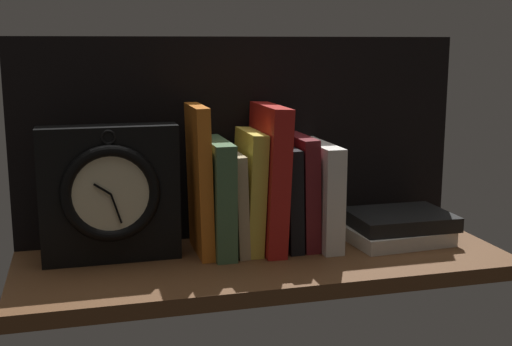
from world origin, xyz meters
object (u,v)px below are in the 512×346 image
Objects in this scene: book_green_romantic at (218,196)px; book_white_catcher at (319,193)px; book_red_requiem at (268,177)px; book_stack_side at (398,227)px; book_tan_shortstories at (235,201)px; book_black_skeptic at (286,196)px; book_orange_pandolfini at (199,180)px; framed_clock at (110,194)px; book_maroon_dawkins at (301,191)px; book_yellow_seinlanguage at (249,191)px.

book_white_catcher is (18.13, 0.00, -0.57)cm from book_green_romantic.
book_red_requiem reaches higher than book_stack_side.
book_tan_shortstories is 9.08cm from book_black_skeptic.
book_black_skeptic is at bearing 0.00° from book_tan_shortstories.
book_orange_pandolfini is at bearing 180.00° from book_red_requiem.
book_black_skeptic is (3.17, 0.00, -3.50)cm from book_red_requiem.
book_maroon_dawkins is at bearing 0.87° from framed_clock.
book_orange_pandolfini is 7.17cm from book_tan_shortstories.
framed_clock is at bearing -178.78° from book_yellow_seinlanguage.
book_red_requiem is 1.28× the size of book_maroon_dawkins.
book_yellow_seinlanguage reaches higher than book_tan_shortstories.
book_tan_shortstories is 0.91× the size of book_stack_side.
book_maroon_dawkins is at bearing 0.00° from book_black_skeptic.
book_tan_shortstories is 30.09cm from book_stack_side.
book_red_requiem is (3.33, 0.00, 2.13)cm from book_yellow_seinlanguage.
book_stack_side is at bearing -8.29° from book_maroon_dawkins.
book_red_requiem is 1.40× the size of book_black_skeptic.
framed_clock is at bearing 177.65° from book_stack_side.
book_yellow_seinlanguage is at bearing 0.00° from book_tan_shortstories.
book_red_requiem is at bearing 1.06° from framed_clock.
book_green_romantic is 1.06× the size of book_white_catcher.
book_black_skeptic is at bearing 0.95° from framed_clock.
book_black_skeptic is (11.97, 0.00, -0.71)cm from book_green_romantic.
book_black_skeptic is at bearing 0.00° from book_green_romantic.
book_green_romantic reaches higher than book_white_catcher.
book_tan_shortstories is at bearing 180.00° from book_red_requiem.
book_yellow_seinlanguage is (5.47, 0.00, 0.66)cm from book_green_romantic.
framed_clock reaches higher than book_black_skeptic.
book_green_romantic is 0.77× the size of book_red_requiem.
book_maroon_dawkins is at bearing 0.00° from book_yellow_seinlanguage.
book_orange_pandolfini reaches higher than book_yellow_seinlanguage.
book_tan_shortstories is 11.97cm from book_maroon_dawkins.
book_orange_pandolfini reaches higher than framed_clock.
book_orange_pandolfini is 15.49cm from book_black_skeptic.
book_tan_shortstories is (2.89, 0.00, -1.02)cm from book_green_romantic.
book_orange_pandolfini reaches higher than book_maroon_dawkins.
book_orange_pandolfini is 1.01× the size of book_red_requiem.
book_maroon_dawkins is at bearing 0.00° from book_tan_shortstories.
framed_clock reaches higher than book_white_catcher.
book_orange_pandolfini is 1.46× the size of book_tan_shortstories.
book_black_skeptic is at bearing 0.00° from book_yellow_seinlanguage.
book_yellow_seinlanguage is at bearing 174.58° from book_stack_side.
book_black_skeptic is 0.95× the size of book_stack_side.
book_black_skeptic is (15.05, 0.00, -3.64)cm from book_orange_pandolfini.
book_white_catcher is at bearing 0.00° from book_red_requiem.
book_red_requiem is 4.72cm from book_black_skeptic.
book_black_skeptic is 29.79cm from framed_clock.
book_black_skeptic is at bearing 180.00° from book_maroon_dawkins.
book_white_catcher reaches higher than book_black_skeptic.
book_tan_shortstories is (5.98, 0.00, -3.96)cm from book_orange_pandolfini.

